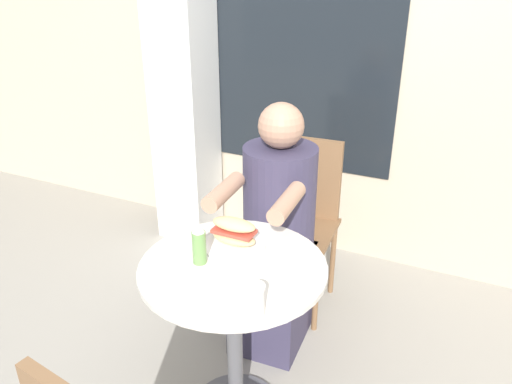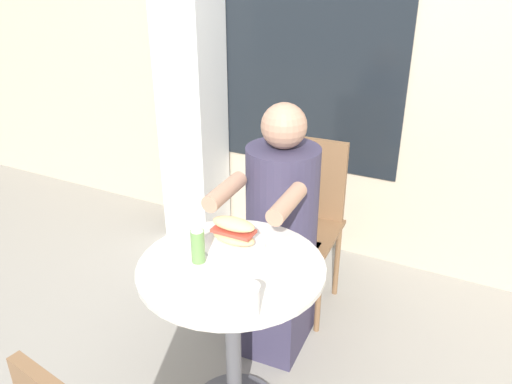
# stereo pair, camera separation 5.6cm
# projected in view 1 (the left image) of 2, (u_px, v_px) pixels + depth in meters

# --- Properties ---
(storefront_wall) EXTENTS (8.00, 0.09, 2.80)m
(storefront_wall) POSITION_uv_depth(u_px,v_px,m) (355.00, 16.00, 2.61)
(storefront_wall) COLOR #B7A88E
(storefront_wall) RESTS_ON ground_plane
(lattice_pillar) EXTENTS (0.32, 0.32, 2.40)m
(lattice_pillar) POSITION_uv_depth(u_px,v_px,m) (181.00, 48.00, 2.88)
(lattice_pillar) COLOR silver
(lattice_pillar) RESTS_ON ground_plane
(cafe_table) EXTENTS (0.66, 0.66, 0.71)m
(cafe_table) POSITION_uv_depth(u_px,v_px,m) (234.00, 309.00, 1.82)
(cafe_table) COLOR beige
(cafe_table) RESTS_ON ground_plane
(diner_chair) EXTENTS (0.40, 0.40, 0.87)m
(diner_chair) POSITION_uv_depth(u_px,v_px,m) (301.00, 208.00, 2.53)
(diner_chair) COLOR brown
(diner_chair) RESTS_ON ground_plane
(seated_diner) EXTENTS (0.35, 0.59, 1.14)m
(seated_diner) POSITION_uv_depth(u_px,v_px,m) (276.00, 244.00, 2.26)
(seated_diner) COLOR #38334C
(seated_diner) RESTS_ON ground_plane
(sandwich_on_plate) EXTENTS (0.24, 0.24, 0.11)m
(sandwich_on_plate) POSITION_uv_depth(u_px,v_px,m) (234.00, 235.00, 1.83)
(sandwich_on_plate) COLOR white
(sandwich_on_plate) RESTS_ON cafe_table
(drink_cup) EXTENTS (0.07, 0.07, 0.10)m
(drink_cup) POSITION_uv_depth(u_px,v_px,m) (254.00, 300.00, 1.47)
(drink_cup) COLOR silver
(drink_cup) RESTS_ON cafe_table
(condiment_bottle) EXTENTS (0.05, 0.05, 0.16)m
(condiment_bottle) POSITION_uv_depth(u_px,v_px,m) (199.00, 244.00, 1.72)
(condiment_bottle) COLOR #66934C
(condiment_bottle) RESTS_ON cafe_table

